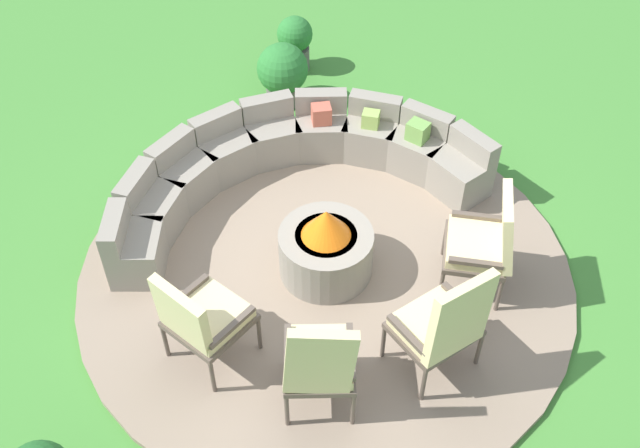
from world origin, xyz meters
TOP-DOWN VIEW (x-y plane):
  - ground_plane at (0.00, 0.00)m, footprint 24.00×24.00m
  - patio_circle at (0.00, 0.00)m, footprint 4.45×4.45m
  - fire_pit at (0.00, 0.00)m, footprint 0.84×0.84m
  - curved_stone_bench at (-0.07, 1.20)m, footprint 3.75×1.79m
  - lounge_chair_front_left at (-1.19, -0.67)m, footprint 0.79×0.80m
  - lounge_chair_front_right at (-0.41, -1.31)m, footprint 0.66×0.70m
  - lounge_chair_back_left at (0.58, -1.24)m, footprint 0.76×0.72m
  - lounge_chair_back_right at (1.27, -0.49)m, footprint 0.76×0.79m
  - potted_plant_1 at (0.53, 3.28)m, footprint 0.42×0.42m
  - potted_plant_2 at (0.23, 2.66)m, footprint 0.58×0.58m

SIDE VIEW (x-z plane):
  - ground_plane at x=0.00m, z-range 0.00..0.00m
  - patio_circle at x=0.00m, z-range 0.00..0.06m
  - curved_stone_bench at x=-0.07m, z-range 0.00..0.65m
  - fire_pit at x=0.00m, z-range -0.02..0.71m
  - potted_plant_1 at x=0.53m, z-range 0.04..0.72m
  - potted_plant_2 at x=0.23m, z-range 0.03..0.76m
  - lounge_chair_front_left at x=-1.19m, z-range 0.09..1.10m
  - lounge_chair_back_right at x=1.27m, z-range 0.09..1.12m
  - lounge_chair_front_right at x=-0.41m, z-range 0.06..1.19m
  - lounge_chair_back_left at x=0.58m, z-range 0.07..1.21m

